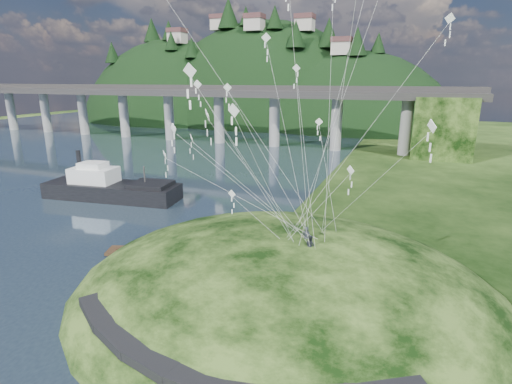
% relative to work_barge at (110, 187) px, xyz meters
% --- Properties ---
extents(ground, '(320.00, 320.00, 0.00)m').
position_rel_work_barge_xyz_m(ground, '(23.25, -17.84, -1.71)').
color(ground, black).
rests_on(ground, ground).
extents(grass_hill, '(36.00, 32.00, 13.00)m').
position_rel_work_barge_xyz_m(grass_hill, '(31.25, -15.84, -3.21)').
color(grass_hill, black).
rests_on(grass_hill, ground).
extents(footpath, '(22.29, 5.84, 0.83)m').
position_rel_work_barge_xyz_m(footpath, '(30.71, -27.59, 0.37)').
color(footpath, black).
rests_on(footpath, ground).
extents(bridge, '(160.00, 11.00, 15.00)m').
position_rel_work_barge_xyz_m(bridge, '(-3.21, 52.22, 7.99)').
color(bridge, '#2D2B2B').
rests_on(bridge, ground).
extents(far_ridge, '(153.00, 70.00, 94.50)m').
position_rel_work_barge_xyz_m(far_ridge, '(-20.33, 104.33, -9.15)').
color(far_ridge, black).
rests_on(far_ridge, ground).
extents(work_barge, '(20.08, 7.87, 6.84)m').
position_rel_work_barge_xyz_m(work_barge, '(0.00, 0.00, 0.00)').
color(work_barge, black).
rests_on(work_barge, ground).
extents(wooden_dock, '(12.36, 5.84, 0.89)m').
position_rel_work_barge_xyz_m(wooden_dock, '(18.84, -13.19, -1.32)').
color(wooden_dock, '#342215').
rests_on(wooden_dock, ground).
extents(kite_flyers, '(1.43, 1.88, 1.84)m').
position_rel_work_barge_xyz_m(kite_flyers, '(33.23, -16.31, 4.06)').
color(kite_flyers, '#23272F').
rests_on(kite_flyers, ground).
extents(kite_swarm, '(21.12, 17.04, 21.68)m').
position_rel_work_barge_xyz_m(kite_swarm, '(30.10, -15.42, 15.41)').
color(kite_swarm, white).
rests_on(kite_swarm, ground).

